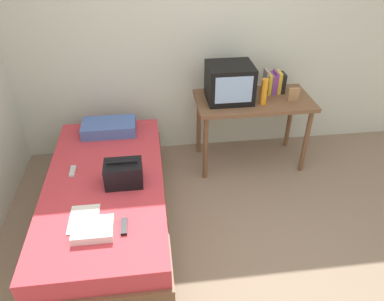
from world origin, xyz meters
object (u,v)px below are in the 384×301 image
object	(u,v)px
handbag	(124,174)
tv	(230,83)
bed	(108,202)
remote_dark	(124,226)
water_bottle	(264,92)
pillow	(109,127)
desk	(253,107)
folded_towel	(93,229)
magazine	(84,219)
picture_frame	(294,94)
book_row	(274,82)
remote_silver	(73,171)

from	to	relation	value
handbag	tv	bearing A→B (deg)	40.05
bed	remote_dark	distance (m)	0.64
tv	water_bottle	distance (m)	0.34
pillow	tv	bearing A→B (deg)	1.89
pillow	remote_dark	distance (m)	1.33
pillow	remote_dark	world-z (taller)	pillow
bed	desk	xyz separation A→B (m)	(1.46, 0.78, 0.42)
bed	folded_towel	bearing A→B (deg)	-92.72
magazine	remote_dark	xyz separation A→B (m)	(0.29, -0.12, 0.01)
bed	folded_towel	xyz separation A→B (m)	(-0.03, -0.58, 0.28)
water_bottle	picture_frame	bearing A→B (deg)	5.11
magazine	folded_towel	bearing A→B (deg)	-59.40
book_row	remote_dark	bearing A→B (deg)	-135.76
desk	tv	world-z (taller)	tv
desk	handbag	distance (m)	1.54
picture_frame	remote_silver	bearing A→B (deg)	-165.19
picture_frame	handbag	xyz separation A→B (m)	(-1.65, -0.76, -0.24)
tv	picture_frame	world-z (taller)	tv
tv	desk	bearing A→B (deg)	-3.65
picture_frame	water_bottle	bearing A→B (deg)	-174.89
water_bottle	handbag	xyz separation A→B (m)	(-1.34, -0.73, -0.30)
tv	picture_frame	bearing A→B (deg)	-9.66
book_row	magazine	world-z (taller)	book_row
bed	folded_towel	distance (m)	0.64
pillow	handbag	size ratio (longest dim) A/B	1.73
bed	picture_frame	bearing A→B (deg)	20.76
handbag	folded_towel	bearing A→B (deg)	-111.29
remote_dark	folded_towel	distance (m)	0.21
magazine	remote_silver	xyz separation A→B (m)	(-0.16, 0.58, 0.01)
bed	tv	distance (m)	1.60
tv	remote_silver	xyz separation A→B (m)	(-1.47, -0.66, -0.44)
desk	folded_towel	distance (m)	2.02
tv	book_row	bearing A→B (deg)	12.66
bed	pillow	bearing A→B (deg)	89.81
water_bottle	pillow	world-z (taller)	water_bottle
remote_silver	folded_towel	world-z (taller)	folded_towel
tv	picture_frame	xyz separation A→B (m)	(0.63, -0.11, -0.11)
desk	pillow	size ratio (longest dim) A/B	2.23
handbag	remote_dark	distance (m)	0.50
folded_towel	pillow	bearing A→B (deg)	88.72
pillow	handbag	bearing A→B (deg)	-78.29
picture_frame	pillow	size ratio (longest dim) A/B	0.26
bed	desk	distance (m)	1.71
picture_frame	magazine	size ratio (longest dim) A/B	0.47
tv	book_row	distance (m)	0.50
tv	book_row	size ratio (longest dim) A/B	1.78
bed	water_bottle	bearing A→B (deg)	23.72
picture_frame	folded_towel	world-z (taller)	picture_frame
water_bottle	remote_silver	distance (m)	1.90
bed	remote_dark	world-z (taller)	remote_dark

